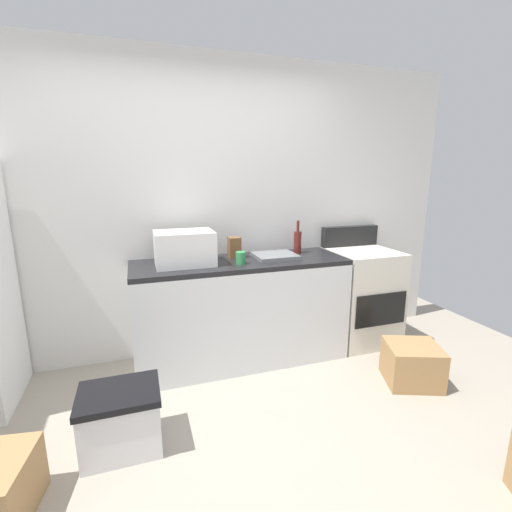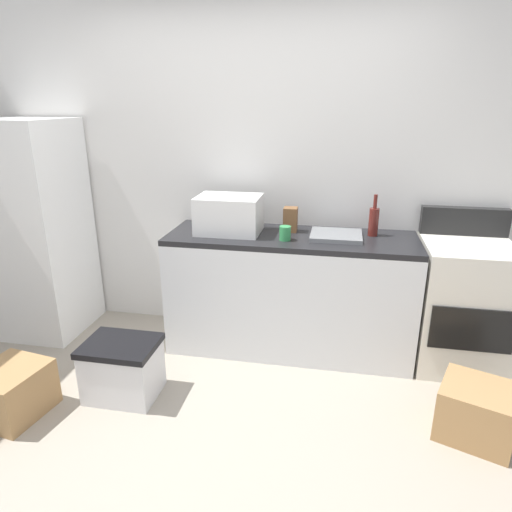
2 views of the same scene
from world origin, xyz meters
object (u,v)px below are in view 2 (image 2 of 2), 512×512
stove_oven (462,303)px  cardboard_box_medium (12,391)px  microwave (229,214)px  cardboard_box_large (477,411)px  wine_bottle (374,221)px  storage_bin (123,369)px  refrigerator (34,230)px  knife_block (290,220)px  coffee_mug (285,233)px

stove_oven → cardboard_box_medium: size_ratio=2.78×
microwave → cardboard_box_large: (1.63, -0.80, -0.88)m
wine_bottle → cardboard_box_large: size_ratio=0.76×
stove_oven → storage_bin: stove_oven is taller
refrigerator → storage_bin: (1.07, -0.77, -0.66)m
refrigerator → wine_bottle: 2.64m
knife_block → storage_bin: bearing=-135.8°
knife_block → storage_bin: (-0.96, -0.93, -0.80)m
knife_block → cardboard_box_medium: bearing=-141.3°
coffee_mug → storage_bin: coffee_mug is taller
microwave → storage_bin: bearing=-122.1°
cardboard_box_medium → refrigerator: bearing=114.7°
microwave → storage_bin: (-0.52, -0.82, -0.84)m
cardboard_box_medium → wine_bottle: bearing=30.0°
refrigerator → coffee_mug: (2.02, -0.07, 0.10)m
cardboard_box_medium → coffee_mug: bearing=33.3°
wine_bottle → cardboard_box_large: bearing=-57.0°
stove_oven → wine_bottle: (-0.64, 0.11, 0.54)m
stove_oven → coffee_mug: 1.35m
wine_bottle → cardboard_box_large: 1.38m
coffee_mug → knife_block: (0.01, 0.23, 0.04)m
knife_block → microwave: bearing=-166.2°
microwave → storage_bin: size_ratio=1.00×
storage_bin → stove_oven: bearing=20.6°
stove_oven → microwave: microwave is taller
refrigerator → cardboard_box_large: (3.21, -0.74, -0.69)m
knife_block → storage_bin: size_ratio=0.39×
refrigerator → microwave: 1.60m
cardboard_box_medium → storage_bin: 0.65m
refrigerator → stove_oven: bearing=1.0°
cardboard_box_large → cardboard_box_medium: 2.74m
refrigerator → wine_bottle: refrigerator is taller
stove_oven → knife_block: stove_oven is taller
stove_oven → microwave: bearing=-180.0°
coffee_mug → stove_oven: bearing=5.6°
stove_oven → microwave: (-1.68, -0.00, 0.57)m
knife_block → cardboard_box_medium: 2.14m
microwave → cardboard_box_medium: 1.80m
wine_bottle → coffee_mug: bearing=-159.2°
stove_oven → cardboard_box_medium: (-2.78, -1.12, -0.31)m
microwave → wine_bottle: size_ratio=1.53×
wine_bottle → coffee_mug: size_ratio=3.00×
microwave → knife_block: microwave is taller
wine_bottle → knife_block: bearing=180.0°
coffee_mug → microwave: bearing=164.1°
microwave → coffee_mug: 0.46m
stove_oven → cardboard_box_medium: bearing=-158.0°
knife_block → storage_bin: 1.56m
coffee_mug → cardboard_box_medium: coffee_mug is taller
wine_bottle → refrigerator: bearing=-176.5°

